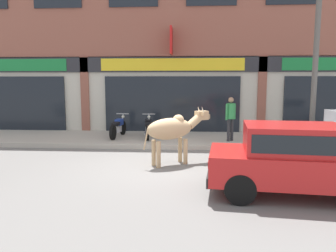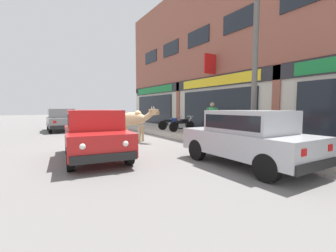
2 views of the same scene
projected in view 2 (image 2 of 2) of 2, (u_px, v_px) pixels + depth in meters
ground_plane at (128, 141)px, 10.42m from camera, size 90.00×90.00×0.00m
sidewalk at (193, 134)px, 12.39m from camera, size 19.00×3.22×0.17m
shop_building at (219, 52)px, 12.97m from camera, size 23.00×1.40×9.91m
cow at (135, 119)px, 10.19m from camera, size 1.88×1.41×1.61m
car_0 at (247, 135)px, 5.88m from camera, size 3.64×1.66×1.46m
car_1 at (61, 119)px, 14.63m from camera, size 3.64×1.67×1.46m
car_2 at (95, 132)px, 6.74m from camera, size 3.73×1.97×1.46m
motorcycle_0 at (172, 123)px, 14.00m from camera, size 0.52×1.81×0.88m
motorcycle_1 at (182, 125)px, 12.97m from camera, size 0.52×1.81×0.88m
pedestrian at (212, 116)px, 10.02m from camera, size 0.40×0.35×1.60m
utility_pole at (255, 63)px, 7.28m from camera, size 0.18×0.18×5.65m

